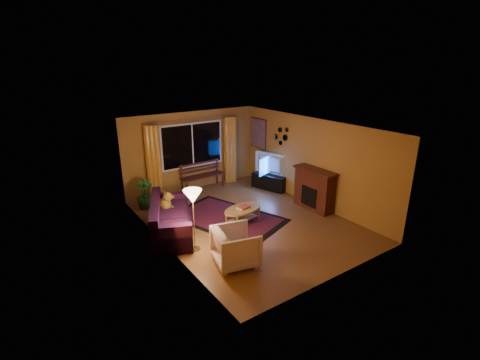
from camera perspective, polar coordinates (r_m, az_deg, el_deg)
floor at (r=9.19m, az=1.07°, el=-6.77°), size 4.50×6.00×0.02m
ceiling at (r=8.39m, az=1.17°, el=8.89°), size 4.50×6.00×0.02m
wall_back at (r=11.19m, az=-7.90°, el=4.74°), size 4.50×0.02×2.50m
wall_left at (r=7.69m, az=-12.73°, el=-2.34°), size 0.02×6.00×2.50m
wall_right at (r=10.13m, az=11.59°, el=2.99°), size 0.02×6.00×2.50m
window at (r=11.09m, az=-7.79°, el=5.68°), size 2.00×0.02×1.30m
curtain_rod at (r=10.89m, az=-7.87°, el=9.73°), size 3.20×0.03×0.03m
curtain_left at (r=10.60m, az=-14.06°, el=2.79°), size 0.36×0.36×2.24m
curtain_right at (r=11.76m, az=-1.69°, el=4.97°), size 0.36×0.36×2.24m
bench at (r=11.36m, az=-6.12°, el=-0.39°), size 1.48×0.47×0.44m
potted_plant at (r=10.13m, az=-15.37°, el=-2.31°), size 0.53×0.53×0.83m
sofa at (r=8.54m, az=-11.24°, el=-6.02°), size 1.67×2.29×0.85m
dog at (r=8.87m, az=-12.27°, el=-3.56°), size 0.42×0.49×0.45m
armchair at (r=7.20m, az=-0.70°, el=-10.61°), size 0.97×1.01×0.87m
floor_lamp at (r=7.64m, az=-7.59°, el=-6.65°), size 0.26×0.26×1.41m
rug at (r=9.32m, az=-2.16°, el=-6.24°), size 2.71×3.35×0.02m
coffee_table at (r=8.99m, az=0.48°, el=-5.84°), size 1.31×1.31×0.41m
tv_console at (r=11.34m, az=4.83°, el=-0.28°), size 0.72×1.23×0.49m
television at (r=11.16m, az=4.91°, el=2.57°), size 0.58×1.17×0.69m
fireplace at (r=9.95m, az=12.12°, el=-1.61°), size 0.40×1.20×1.10m
mirror_cluster at (r=10.88m, az=6.69°, el=7.35°), size 0.06×0.60×0.56m
painting at (r=11.79m, az=3.02°, el=7.63°), size 0.04×0.76×0.96m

